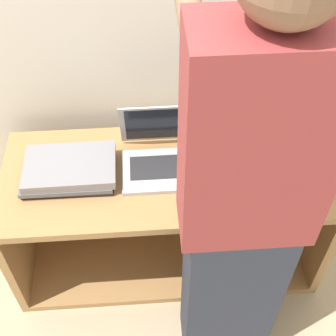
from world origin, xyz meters
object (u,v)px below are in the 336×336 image
Objects in this scene: laptop_open at (166,155)px; person at (244,212)px; laptop_stack_left at (69,170)px; laptop_stack_right at (261,162)px.

person is at bearing -67.80° from laptop_open.
laptop_stack_right is at bearing -0.44° from laptop_stack_left.
laptop_stack_left is 1.00× the size of laptop_stack_right.
laptop_open is 0.40m from laptop_stack_left.
laptop_open is 0.21× the size of person.
laptop_stack_left is at bearing 179.56° from laptop_stack_right.
laptop_stack_left reaches higher than laptop_stack_right.
laptop_open is at bearing 172.49° from laptop_stack_right.
laptop_open is 0.96× the size of laptop_stack_left.
laptop_stack_left is at bearing 142.75° from person.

